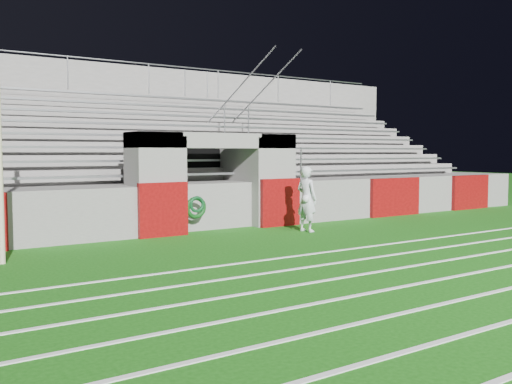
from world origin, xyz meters
TOP-DOWN VIEW (x-y plane):
  - ground at (0.00, 0.00)m, footprint 90.00×90.00m
  - field_markings at (0.00, -5.00)m, footprint 28.00×8.09m
  - stadium_structure at (0.00, 7.97)m, footprint 26.00×8.48m
  - goalkeeper_with_ball at (1.73, 1.68)m, footprint 0.51×0.69m
  - hose_coil at (-0.88, 2.94)m, footprint 0.58×0.14m

SIDE VIEW (x-z plane):
  - ground at x=0.00m, z-range 0.00..0.00m
  - field_markings at x=0.00m, z-range 0.00..0.01m
  - hose_coil at x=-0.88m, z-range 0.41..1.00m
  - goalkeeper_with_ball at x=1.73m, z-range 0.00..1.73m
  - stadium_structure at x=0.00m, z-range -1.22..4.20m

